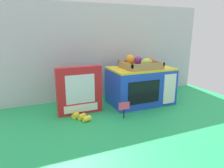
# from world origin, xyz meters

# --- Properties ---
(ground_plane) EXTENTS (1.70, 1.70, 0.00)m
(ground_plane) POSITION_xyz_m (0.00, 0.00, 0.00)
(ground_plane) COLOR #219E54
(ground_plane) RESTS_ON ground
(display_back_panel) EXTENTS (1.61, 0.03, 0.70)m
(display_back_panel) POSITION_xyz_m (0.00, 0.28, 0.35)
(display_back_panel) COLOR #B7BABF
(display_back_panel) RESTS_ON ground
(toy_microwave) EXTENTS (0.44, 0.28, 0.26)m
(toy_microwave) POSITION_xyz_m (0.14, 0.03, 0.13)
(toy_microwave) COLOR blue
(toy_microwave) RESTS_ON ground
(food_groups_crate) EXTENTS (0.25, 0.21, 0.09)m
(food_groups_crate) POSITION_xyz_m (0.13, 0.02, 0.28)
(food_groups_crate) COLOR #A37F51
(food_groups_crate) RESTS_ON toy_microwave
(cookie_set_box) EXTENTS (0.28, 0.05, 0.30)m
(cookie_set_box) POSITION_xyz_m (-0.31, 0.00, 0.15)
(cookie_set_box) COLOR red
(cookie_set_box) RESTS_ON ground
(price_sign) EXTENTS (0.07, 0.01, 0.10)m
(price_sign) POSITION_xyz_m (-0.09, -0.18, 0.07)
(price_sign) COLOR black
(price_sign) RESTS_ON ground
(loose_toy_banana) EXTENTS (0.10, 0.12, 0.03)m
(loose_toy_banana) POSITION_xyz_m (-0.33, -0.10, 0.02)
(loose_toy_banana) COLOR yellow
(loose_toy_banana) RESTS_ON ground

